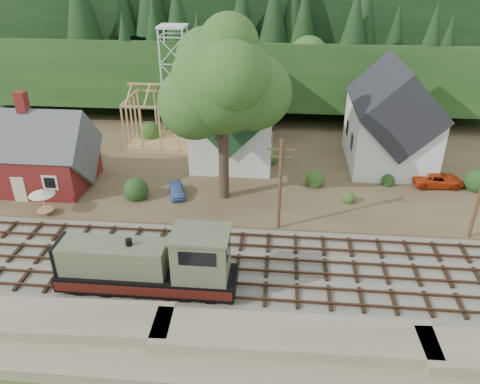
# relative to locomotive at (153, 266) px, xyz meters

# --- Properties ---
(ground) EXTENTS (140.00, 140.00, 0.00)m
(ground) POSITION_rel_locomotive_xyz_m (1.12, 3.00, -2.08)
(ground) COLOR #384C1E
(ground) RESTS_ON ground
(embankment) EXTENTS (64.00, 5.00, 1.60)m
(embankment) POSITION_rel_locomotive_xyz_m (1.12, -5.50, -2.08)
(embankment) COLOR #7F7259
(embankment) RESTS_ON ground
(railroad_bed) EXTENTS (64.00, 11.00, 0.16)m
(railroad_bed) POSITION_rel_locomotive_xyz_m (1.12, 3.00, -2.00)
(railroad_bed) COLOR #726B5B
(railroad_bed) RESTS_ON ground
(village_flat) EXTENTS (64.00, 26.00, 0.30)m
(village_flat) POSITION_rel_locomotive_xyz_m (1.12, 21.00, -1.93)
(village_flat) COLOR brown
(village_flat) RESTS_ON ground
(hillside) EXTENTS (70.00, 28.96, 12.74)m
(hillside) POSITION_rel_locomotive_xyz_m (1.12, 45.00, -2.08)
(hillside) COLOR #1E3F19
(hillside) RESTS_ON ground
(ridge) EXTENTS (80.00, 20.00, 12.00)m
(ridge) POSITION_rel_locomotive_xyz_m (1.12, 61.00, -2.08)
(ridge) COLOR black
(ridge) RESTS_ON ground
(depot) EXTENTS (10.80, 7.41, 9.00)m
(depot) POSITION_rel_locomotive_xyz_m (-14.88, 14.00, 1.13)
(depot) COLOR maroon
(depot) RESTS_ON village_flat
(church) EXTENTS (8.40, 15.17, 13.00)m
(church) POSITION_rel_locomotive_xyz_m (3.12, 22.68, 3.10)
(church) COLOR silver
(church) RESTS_ON village_flat
(farmhouse) EXTENTS (8.40, 10.80, 10.60)m
(farmhouse) POSITION_rel_locomotive_xyz_m (19.12, 22.00, 2.78)
(farmhouse) COLOR silver
(farmhouse) RESTS_ON village_flat
(timber_frame) EXTENTS (8.20, 6.20, 6.99)m
(timber_frame) POSITION_rel_locomotive_xyz_m (-4.88, 25.00, 1.18)
(timber_frame) COLOR tan
(timber_frame) RESTS_ON village_flat
(lattice_tower) EXTENTS (3.20, 3.20, 12.12)m
(lattice_tower) POSITION_rel_locomotive_xyz_m (-4.88, 31.00, 7.95)
(lattice_tower) COLOR silver
(lattice_tower) RESTS_ON village_flat
(big_tree) EXTENTS (10.90, 8.40, 14.70)m
(big_tree) POSITION_rel_locomotive_xyz_m (3.29, 13.08, 8.13)
(big_tree) COLOR #38281E
(big_tree) RESTS_ON village_flat
(telegraph_pole_near) EXTENTS (2.20, 0.28, 8.00)m
(telegraph_pole_near) POSITION_rel_locomotive_xyz_m (8.12, 8.20, 2.16)
(telegraph_pole_near) COLOR #4C331E
(telegraph_pole_near) RESTS_ON ground
(telegraph_pole_far) EXTENTS (2.20, 0.28, 8.00)m
(telegraph_pole_far) POSITION_rel_locomotive_xyz_m (23.12, 8.20, 2.16)
(telegraph_pole_far) COLOR #4C331E
(telegraph_pole_far) RESTS_ON ground
(locomotive) EXTENTS (11.69, 2.92, 4.68)m
(locomotive) POSITION_rel_locomotive_xyz_m (0.00, 0.00, 0.00)
(locomotive) COLOR black
(locomotive) RESTS_ON railroad_bed
(car_blue) EXTENTS (2.20, 3.50, 1.11)m
(car_blue) POSITION_rel_locomotive_xyz_m (-1.23, 12.89, -1.23)
(car_blue) COLOR #5F81CC
(car_blue) RESTS_ON village_flat
(car_red) EXTENTS (4.86, 2.46, 1.32)m
(car_red) POSITION_rel_locomotive_xyz_m (23.06, 16.97, -1.12)
(car_red) COLOR red
(car_red) RESTS_ON village_flat
(patio_set) EXTENTS (2.14, 2.14, 2.38)m
(patio_set) POSITION_rel_locomotive_xyz_m (-11.67, 8.50, 0.25)
(patio_set) COLOR silver
(patio_set) RESTS_ON village_flat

